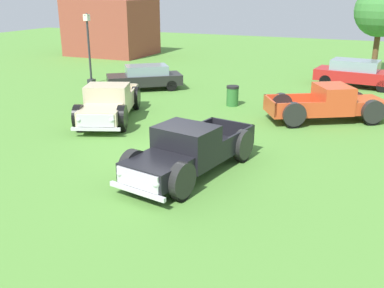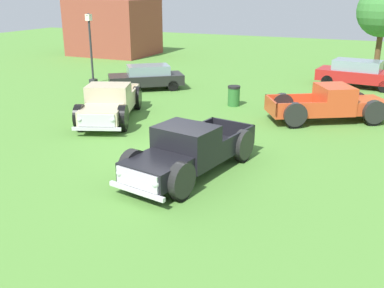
{
  "view_description": "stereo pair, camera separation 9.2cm",
  "coord_description": "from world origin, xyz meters",
  "px_view_note": "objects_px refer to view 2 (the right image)",
  "views": [
    {
      "loc": [
        5.9,
        -12.07,
        5.21
      ],
      "look_at": [
        0.96,
        -0.85,
        0.9
      ],
      "focal_mm": 41.14,
      "sensor_mm": 36.0,
      "label": 1
    },
    {
      "loc": [
        5.98,
        -12.03,
        5.21
      ],
      "look_at": [
        0.96,
        -0.85,
        0.9
      ],
      "focal_mm": 41.14,
      "sensor_mm": 36.0,
      "label": 2
    }
  ],
  "objects_px": {
    "pickup_truck_behind_left": "(335,104)",
    "trash_can": "(234,96)",
    "oak_tree_east": "(384,11)",
    "pickup_truck_foreground": "(185,153)",
    "sedan_distant_a": "(147,77)",
    "sedan_distant_b": "(358,73)",
    "pickup_truck_behind_right": "(109,104)",
    "lamp_post_near": "(91,47)"
  },
  "relations": [
    {
      "from": "pickup_truck_behind_left",
      "to": "trash_can",
      "type": "distance_m",
      "value": 4.72
    },
    {
      "from": "trash_can",
      "to": "oak_tree_east",
      "type": "distance_m",
      "value": 13.63
    },
    {
      "from": "trash_can",
      "to": "pickup_truck_foreground",
      "type": "bearing_deg",
      "value": -80.45
    },
    {
      "from": "sedan_distant_a",
      "to": "oak_tree_east",
      "type": "relative_size",
      "value": 0.74
    },
    {
      "from": "pickup_truck_foreground",
      "to": "pickup_truck_behind_left",
      "type": "bearing_deg",
      "value": 67.56
    },
    {
      "from": "sedan_distant_b",
      "to": "oak_tree_east",
      "type": "height_order",
      "value": "oak_tree_east"
    },
    {
      "from": "oak_tree_east",
      "to": "pickup_truck_behind_right",
      "type": "bearing_deg",
      "value": -120.12
    },
    {
      "from": "pickup_truck_foreground",
      "to": "sedan_distant_a",
      "type": "bearing_deg",
      "value": 124.98
    },
    {
      "from": "sedan_distant_a",
      "to": "lamp_post_near",
      "type": "relative_size",
      "value": 1.04
    },
    {
      "from": "pickup_truck_behind_left",
      "to": "lamp_post_near",
      "type": "xyz_separation_m",
      "value": [
        -13.96,
        2.38,
        1.37
      ]
    },
    {
      "from": "sedan_distant_a",
      "to": "sedan_distant_b",
      "type": "xyz_separation_m",
      "value": [
        10.53,
        5.49,
        0.09
      ]
    },
    {
      "from": "lamp_post_near",
      "to": "oak_tree_east",
      "type": "height_order",
      "value": "oak_tree_east"
    },
    {
      "from": "lamp_post_near",
      "to": "trash_can",
      "type": "xyz_separation_m",
      "value": [
        9.3,
        -1.68,
        -1.61
      ]
    },
    {
      "from": "pickup_truck_foreground",
      "to": "sedan_distant_b",
      "type": "xyz_separation_m",
      "value": [
        3.55,
        15.47,
        0.06
      ]
    },
    {
      "from": "pickup_truck_foreground",
      "to": "pickup_truck_behind_left",
      "type": "xyz_separation_m",
      "value": [
        3.23,
        7.81,
        -0.01
      ]
    },
    {
      "from": "pickup_truck_foreground",
      "to": "pickup_truck_behind_left",
      "type": "height_order",
      "value": "pickup_truck_foreground"
    },
    {
      "from": "lamp_post_near",
      "to": "trash_can",
      "type": "height_order",
      "value": "lamp_post_near"
    },
    {
      "from": "pickup_truck_behind_left",
      "to": "pickup_truck_behind_right",
      "type": "distance_m",
      "value": 9.38
    },
    {
      "from": "sedan_distant_a",
      "to": "trash_can",
      "type": "bearing_deg",
      "value": -14.78
    },
    {
      "from": "trash_can",
      "to": "oak_tree_east",
      "type": "relative_size",
      "value": 0.17
    },
    {
      "from": "sedan_distant_a",
      "to": "trash_can",
      "type": "height_order",
      "value": "sedan_distant_a"
    },
    {
      "from": "pickup_truck_behind_left",
      "to": "pickup_truck_behind_right",
      "type": "height_order",
      "value": "pickup_truck_behind_right"
    },
    {
      "from": "sedan_distant_b",
      "to": "sedan_distant_a",
      "type": "bearing_deg",
      "value": -152.47
    },
    {
      "from": "pickup_truck_behind_left",
      "to": "oak_tree_east",
      "type": "bearing_deg",
      "value": 85.23
    },
    {
      "from": "sedan_distant_a",
      "to": "sedan_distant_b",
      "type": "distance_m",
      "value": 11.87
    },
    {
      "from": "pickup_truck_foreground",
      "to": "oak_tree_east",
      "type": "relative_size",
      "value": 0.93
    },
    {
      "from": "pickup_truck_foreground",
      "to": "sedan_distant_b",
      "type": "height_order",
      "value": "pickup_truck_foreground"
    },
    {
      "from": "pickup_truck_behind_left",
      "to": "lamp_post_near",
      "type": "relative_size",
      "value": 1.28
    },
    {
      "from": "pickup_truck_behind_right",
      "to": "oak_tree_east",
      "type": "bearing_deg",
      "value": 59.88
    },
    {
      "from": "sedan_distant_b",
      "to": "pickup_truck_behind_right",
      "type": "bearing_deg",
      "value": -127.38
    },
    {
      "from": "pickup_truck_behind_right",
      "to": "lamp_post_near",
      "type": "xyz_separation_m",
      "value": [
        -5.43,
        6.3,
        1.36
      ]
    },
    {
      "from": "lamp_post_near",
      "to": "trash_can",
      "type": "relative_size",
      "value": 4.2
    },
    {
      "from": "lamp_post_near",
      "to": "trash_can",
      "type": "bearing_deg",
      "value": -10.24
    },
    {
      "from": "pickup_truck_behind_left",
      "to": "sedan_distant_a",
      "type": "bearing_deg",
      "value": 168.02
    },
    {
      "from": "pickup_truck_behind_left",
      "to": "pickup_truck_foreground",
      "type": "bearing_deg",
      "value": -112.44
    },
    {
      "from": "pickup_truck_foreground",
      "to": "sedan_distant_a",
      "type": "height_order",
      "value": "pickup_truck_foreground"
    },
    {
      "from": "pickup_truck_foreground",
      "to": "trash_can",
      "type": "bearing_deg",
      "value": 99.55
    },
    {
      "from": "pickup_truck_behind_right",
      "to": "sedan_distant_b",
      "type": "xyz_separation_m",
      "value": [
        8.84,
        11.57,
        0.05
      ]
    },
    {
      "from": "lamp_post_near",
      "to": "oak_tree_east",
      "type": "bearing_deg",
      "value": 34.2
    },
    {
      "from": "pickup_truck_behind_right",
      "to": "trash_can",
      "type": "height_order",
      "value": "pickup_truck_behind_right"
    },
    {
      "from": "pickup_truck_behind_left",
      "to": "pickup_truck_behind_right",
      "type": "xyz_separation_m",
      "value": [
        -8.52,
        -3.92,
        0.02
      ]
    },
    {
      "from": "pickup_truck_foreground",
      "to": "pickup_truck_behind_right",
      "type": "height_order",
      "value": "pickup_truck_behind_right"
    }
  ]
}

